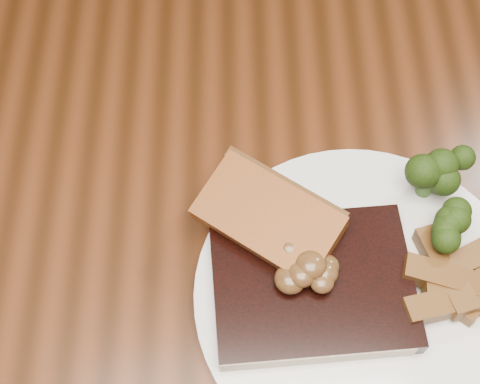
# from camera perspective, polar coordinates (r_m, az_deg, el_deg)

# --- Properties ---
(dining_table) EXTENTS (1.60, 0.90, 0.75)m
(dining_table) POSITION_cam_1_polar(r_m,az_deg,el_deg) (0.66, 0.51, -5.69)
(dining_table) COLOR #47210E
(dining_table) RESTS_ON ground
(plate) EXTENTS (0.32, 0.32, 0.01)m
(plate) POSITION_cam_1_polar(r_m,az_deg,el_deg) (0.55, 10.34, -8.87)
(plate) COLOR white
(plate) RESTS_ON dining_table
(steak) EXTENTS (0.16, 0.13, 0.02)m
(steak) POSITION_cam_1_polar(r_m,az_deg,el_deg) (0.53, 6.17, -7.89)
(steak) COLOR black
(steak) RESTS_ON plate
(steak_bone) EXTENTS (0.15, 0.02, 0.02)m
(steak_bone) POSITION_cam_1_polar(r_m,az_deg,el_deg) (0.51, 6.52, -13.50)
(steak_bone) COLOR #BAAB90
(steak_bone) RESTS_ON plate
(mushroom_pile) EXTENTS (0.07, 0.07, 0.03)m
(mushroom_pile) POSITION_cam_1_polar(r_m,az_deg,el_deg) (0.50, 6.11, -6.49)
(mushroom_pile) COLOR brown
(mushroom_pile) RESTS_ON steak
(garlic_bread) EXTENTS (0.12, 0.11, 0.02)m
(garlic_bread) POSITION_cam_1_polar(r_m,az_deg,el_deg) (0.54, 2.37, -3.19)
(garlic_bread) COLOR #994E1B
(garlic_bread) RESTS_ON plate
(potato_wedges) EXTENTS (0.10, 0.10, 0.02)m
(potato_wedges) POSITION_cam_1_polar(r_m,az_deg,el_deg) (0.55, 18.30, -8.09)
(potato_wedges) COLOR brown
(potato_wedges) RESTS_ON plate
(broccoli_cluster) EXTENTS (0.08, 0.08, 0.04)m
(broccoli_cluster) POSITION_cam_1_polar(r_m,az_deg,el_deg) (0.57, 17.49, -0.94)
(broccoli_cluster) COLOR #1E340B
(broccoli_cluster) RESTS_ON plate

